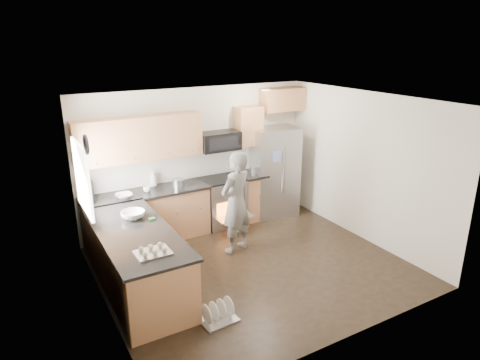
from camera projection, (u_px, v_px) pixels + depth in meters
ground at (253, 266)px, 6.75m from camera, size 4.50×4.50×0.00m
room_shell at (251, 165)px, 6.21m from camera, size 4.54×4.04×2.62m
back_cabinet_run at (174, 184)px, 7.60m from camera, size 4.45×0.64×2.50m
peninsula at (137, 261)px, 5.98m from camera, size 0.96×2.36×1.03m
stove_range at (222, 191)px, 8.09m from camera, size 0.76×0.97×1.79m
refrigerator at (274, 171)px, 8.55m from camera, size 0.96×0.80×1.78m
person at (236, 203)px, 7.01m from camera, size 0.73×0.60×1.72m
dish_rack at (218, 315)px, 5.44m from camera, size 0.48×0.39×0.28m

